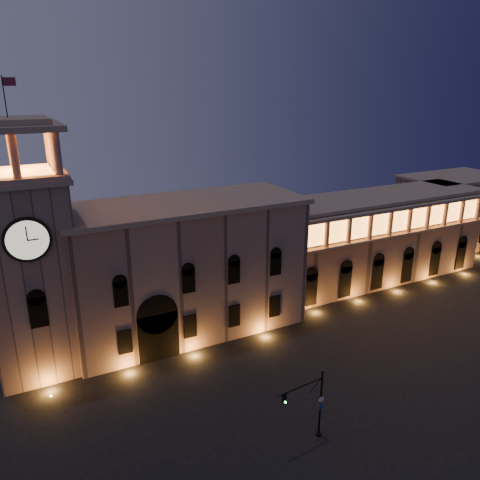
# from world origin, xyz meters

# --- Properties ---
(ground) EXTENTS (160.00, 160.00, 0.00)m
(ground) POSITION_xyz_m (0.00, 0.00, 0.00)
(ground) COLOR black
(ground) RESTS_ON ground
(government_building) EXTENTS (30.80, 12.80, 17.60)m
(government_building) POSITION_xyz_m (-2.08, 21.93, 8.77)
(government_building) COLOR #8F6D5D
(government_building) RESTS_ON ground
(clock_tower) EXTENTS (9.80, 9.80, 32.40)m
(clock_tower) POSITION_xyz_m (-20.50, 20.98, 12.50)
(clock_tower) COLOR #8F6D5D
(clock_tower) RESTS_ON ground
(colonnade_wing) EXTENTS (40.60, 11.50, 14.50)m
(colonnade_wing) POSITION_xyz_m (32.00, 23.92, 7.33)
(colonnade_wing) COLOR #896758
(colonnade_wing) RESTS_ON ground
(secondary_building) EXTENTS (20.00, 12.00, 14.00)m
(secondary_building) POSITION_xyz_m (58.00, 30.00, 7.00)
(secondary_building) COLOR #896758
(secondary_building) RESTS_ON ground
(traffic_light) EXTENTS (5.14, 0.91, 7.08)m
(traffic_light) POSITION_xyz_m (0.49, -3.37, 3.72)
(traffic_light) COLOR black
(traffic_light) RESTS_ON ground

